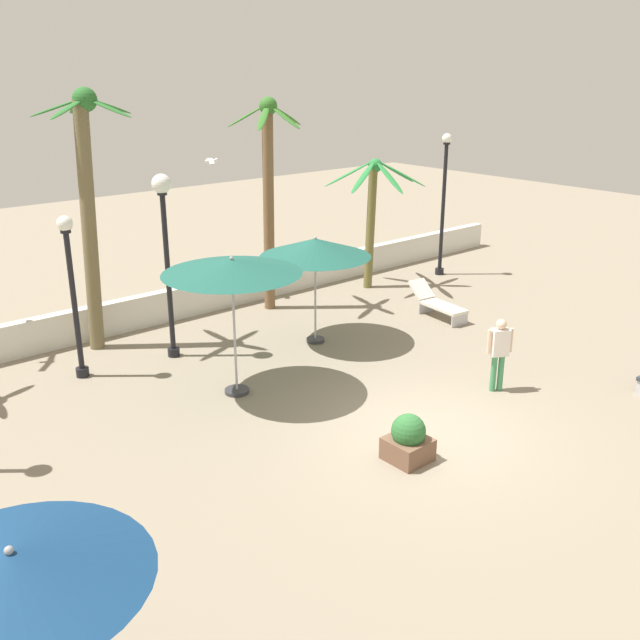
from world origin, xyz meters
name	(u,v)px	position (x,y,z in m)	size (l,w,h in m)	color
ground_plane	(425,432)	(0.00, 0.00, 0.00)	(56.00, 56.00, 0.00)	gray
boundary_wall	(186,301)	(0.00, 8.64, 0.42)	(25.20, 0.30, 0.84)	silver
patio_umbrella_0	(232,268)	(-1.71, 3.69, 2.70)	(2.79, 2.79, 2.93)	#333338
patio_umbrella_1	(12,570)	(-7.98, -2.39, 2.49)	(2.37, 2.37, 2.72)	#333338
patio_umbrella_2	(315,248)	(1.45, 4.90, 2.37)	(2.67, 2.67, 2.65)	#333338
palm_tree_0	(372,202)	(5.77, 7.40, 2.60)	(2.97, 2.99, 3.89)	brown
palm_tree_2	(88,198)	(-2.68, 8.02, 3.61)	(2.31, 2.31, 6.02)	brown
palm_tree_3	(269,185)	(2.20, 7.73, 3.44)	(2.00, 2.11, 5.70)	brown
lamp_post_0	(72,286)	(-3.81, 6.59, 2.07)	(0.33, 0.33, 3.57)	black
lamp_post_1	(165,236)	(-1.70, 6.34, 2.87)	(0.43, 0.43, 4.25)	black
lamp_post_2	(443,199)	(8.44, 6.92, 2.46)	(0.31, 0.31, 4.49)	black
lounge_chair_1	(437,303)	(5.15, 4.20, 0.39)	(0.78, 1.94, 0.84)	#B7B7BC
guest_0	(499,348)	(2.51, 0.27, 0.95)	(0.50, 0.38, 1.59)	#3F8C59
seagull_0	(211,161)	(1.77, 9.84, 3.92)	(0.67, 1.10, 0.14)	white
planter	(408,440)	(-0.97, -0.46, 0.38)	(0.70, 0.70, 0.85)	brown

